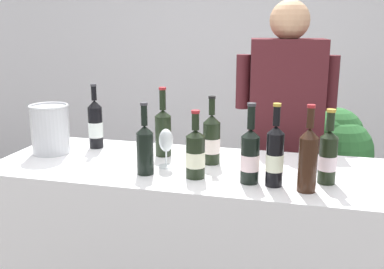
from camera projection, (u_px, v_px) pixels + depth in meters
wall_back at (255, 46)px, 4.43m from camera, size 8.00×0.10×2.80m
counter at (188, 261)px, 2.21m from camera, size 1.81×0.68×0.99m
wine_bottle_0 at (95, 124)px, 2.36m from camera, size 0.08×0.08×0.34m
wine_bottle_1 at (275, 156)px, 1.80m from camera, size 0.07×0.07×0.34m
wine_bottle_2 at (212, 139)px, 2.09m from camera, size 0.08×0.08×0.32m
wine_bottle_3 at (308, 158)px, 1.74m from camera, size 0.07×0.07×0.35m
wine_bottle_4 at (195, 154)px, 1.90m from camera, size 0.08×0.08×0.29m
wine_bottle_5 at (163, 130)px, 2.22m from camera, size 0.08×0.08×0.34m
wine_bottle_6 at (145, 148)px, 1.95m from camera, size 0.07×0.07×0.32m
wine_bottle_7 at (328, 156)px, 1.83m from camera, size 0.07×0.07×0.31m
wine_bottle_8 at (250, 155)px, 1.84m from camera, size 0.08×0.08×0.33m
wine_glass at (166, 142)px, 2.04m from camera, size 0.08×0.08×0.18m
ice_bucket at (50, 129)px, 2.26m from camera, size 0.20×0.20×0.25m
person_server at (283, 158)px, 2.63m from camera, size 0.56×0.29×1.75m
potted_shrub at (337, 161)px, 2.88m from camera, size 0.46×0.44×1.11m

